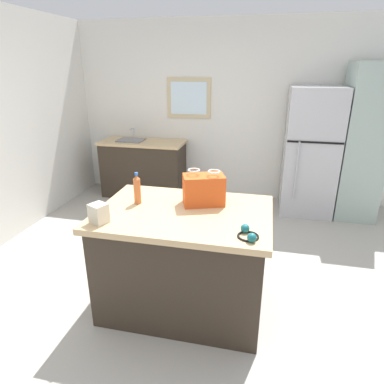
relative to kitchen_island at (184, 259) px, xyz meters
name	(u,v)px	position (x,y,z in m)	size (l,w,h in m)	color
ground	(197,293)	(0.09, 0.15, -0.45)	(6.42, 6.42, 0.00)	#ADA89E
back_wall	(233,112)	(0.07, 2.82, 0.87)	(4.97, 0.13, 2.65)	silver
kitchen_island	(184,259)	(0.00, 0.00, 0.00)	(1.39, 0.98, 0.90)	#33281E
refrigerator	(310,152)	(1.21, 2.39, 0.42)	(0.70, 0.75, 1.74)	#B7B7BC
tall_cabinet	(362,143)	(1.85, 2.39, 0.57)	(0.53, 0.67, 2.05)	#9EB2A8
sink_counter	(143,168)	(-1.29, 2.47, 0.00)	(1.31, 0.60, 1.07)	#33281E
shopping_bag	(204,190)	(0.13, 0.17, 0.57)	(0.38, 0.30, 0.30)	#DB511E
small_box	(99,213)	(-0.56, -0.35, 0.52)	(0.12, 0.11, 0.15)	beige
bottle	(137,189)	(-0.42, 0.07, 0.57)	(0.06, 0.06, 0.27)	#C66633
ear_defenders	(248,234)	(0.53, -0.33, 0.47)	(0.20, 0.20, 0.06)	black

